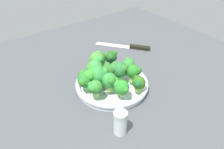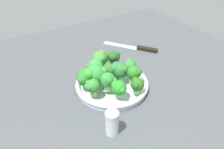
{
  "view_description": "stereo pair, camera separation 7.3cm",
  "coord_description": "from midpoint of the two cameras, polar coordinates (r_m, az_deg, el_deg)",
  "views": [
    {
      "loc": [
        -48.86,
        41.57,
        51.86
      ],
      "look_at": [
        3.4,
        2.53,
        5.85
      ],
      "focal_mm": 36.19,
      "sensor_mm": 36.0,
      "label": 1
    },
    {
      "loc": [
        -52.89,
        35.5,
        51.86
      ],
      "look_at": [
        3.4,
        2.53,
        5.85
      ],
      "focal_mm": 36.19,
      "sensor_mm": 36.0,
      "label": 2
    }
  ],
  "objects": [
    {
      "name": "pepper_shaker",
      "position": [
        0.65,
        -1.16,
        -12.17
      ],
      "size": [
        4.02,
        4.02,
        7.79
      ],
      "color": "silver",
      "rests_on": "ground_plane"
    },
    {
      "name": "broccoli_floret_2",
      "position": [
        0.81,
        -6.97,
        1.49
      ],
      "size": [
        5.92,
        6.71,
        7.56
      ],
      "color": "#82CD5B",
      "rests_on": "bowl"
    },
    {
      "name": "knife",
      "position": [
        1.09,
        2.65,
        7.01
      ],
      "size": [
        22.51,
        18.17,
        1.5
      ],
      "color": "silver",
      "rests_on": "ground_plane"
    },
    {
      "name": "broccoli_floret_4",
      "position": [
        0.8,
        -3.48,
        1.02
      ],
      "size": [
        5.13,
        5.07,
        6.62
      ],
      "color": "#9DD16E",
      "rests_on": "bowl"
    },
    {
      "name": "broccoli_floret_7",
      "position": [
        0.75,
        -3.26,
        -1.74
      ],
      "size": [
        5.69,
        5.25,
        6.72
      ],
      "color": "#98CF6C",
      "rests_on": "bowl"
    },
    {
      "name": "broccoli_floret_9",
      "position": [
        0.8,
        -0.91,
        1.2
      ],
      "size": [
        6.49,
        6.45,
        6.84
      ],
      "color": "#8DD065",
      "rests_on": "bowl"
    },
    {
      "name": "broccoli_floret_10",
      "position": [
        0.77,
        -9.5,
        -1.27
      ],
      "size": [
        6.18,
        6.04,
        6.59
      ],
      "color": "#92D661",
      "rests_on": "bowl"
    },
    {
      "name": "broccoli_floret_3",
      "position": [
        0.77,
        -6.71,
        -0.2
      ],
      "size": [
        6.8,
        8.4,
        7.95
      ],
      "color": "#97CF65",
      "rests_on": "bowl"
    },
    {
      "name": "broccoli_floret_0",
      "position": [
        0.73,
        -0.46,
        -3.38
      ],
      "size": [
        5.74,
        5.01,
        5.87
      ],
      "color": "#8AC264",
      "rests_on": "bowl"
    },
    {
      "name": "broccoli_floret_1",
      "position": [
        0.83,
        1.7,
        2.3
      ],
      "size": [
        5.08,
        5.16,
        6.69
      ],
      "color": "#82BD5D",
      "rests_on": "bowl"
    },
    {
      "name": "ground_plane",
      "position": [
        0.83,
        0.29,
        -4.57
      ],
      "size": [
        130.0,
        130.0,
        2.5
      ],
      "primitive_type": "cube",
      "color": "#494D51"
    },
    {
      "name": "broccoli_floret_11",
      "position": [
        0.76,
        4.03,
        -2.18
      ],
      "size": [
        4.94,
        4.65,
        5.39
      ],
      "color": "#83BE4D",
      "rests_on": "bowl"
    },
    {
      "name": "broccoli_floret_5",
      "position": [
        0.8,
        2.94,
        0.64
      ],
      "size": [
        4.96,
        5.09,
        6.62
      ],
      "color": "#93D36A",
      "rests_on": "bowl"
    },
    {
      "name": "broccoli_floret_6",
      "position": [
        0.87,
        -2.79,
        4.34
      ],
      "size": [
        4.96,
        5.39,
        6.63
      ],
      "color": "#78BF5F",
      "rests_on": "bowl"
    },
    {
      "name": "bowl",
      "position": [
        0.82,
        -2.54,
        -2.58
      ],
      "size": [
        26.53,
        26.53,
        2.85
      ],
      "color": "silver",
      "rests_on": "ground_plane"
    },
    {
      "name": "broccoli_floret_8",
      "position": [
        0.86,
        -6.13,
        3.7
      ],
      "size": [
        7.0,
        6.26,
        7.35
      ],
      "color": "#92C762",
      "rests_on": "bowl"
    },
    {
      "name": "broccoli_floret_12",
      "position": [
        0.73,
        -7.2,
        -3.44
      ],
      "size": [
        4.86,
        5.26,
        6.18
      ],
      "color": "#8DC863",
      "rests_on": "bowl"
    }
  ]
}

